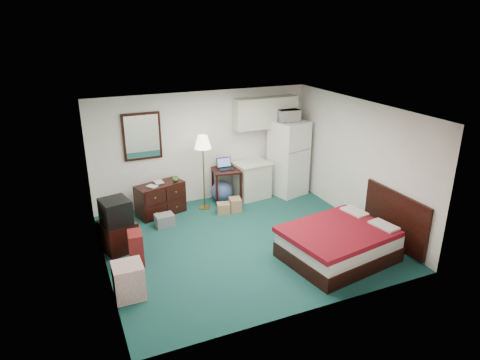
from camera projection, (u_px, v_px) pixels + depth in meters
name	position (u px, v px, depth m)	size (l,w,h in m)	color
floor	(244.00, 241.00, 8.09)	(5.00, 4.50, 0.01)	#0C3B3A
ceiling	(244.00, 110.00, 7.21)	(5.00, 4.50, 0.01)	silver
walls	(244.00, 180.00, 7.65)	(5.01, 4.51, 2.50)	silver
mirror	(142.00, 136.00, 8.91)	(0.80, 0.06, 1.00)	white
upper_cabinets	(265.00, 113.00, 9.73)	(1.50, 0.35, 0.70)	beige
headboard	(395.00, 218.00, 7.77)	(0.06, 1.56, 1.00)	black
dresser	(160.00, 199.00, 9.12)	(1.01, 0.46, 0.69)	black
floor_lamp	(204.00, 173.00, 9.23)	(0.36, 0.36, 1.66)	#B88331
desk	(226.00, 185.00, 9.77)	(0.61, 0.61, 0.77)	black
exercise_ball	(222.00, 191.00, 9.79)	(0.49, 0.49, 0.49)	#394F86
kitchen_counter	(252.00, 181.00, 9.98)	(0.75, 0.57, 0.82)	beige
fridge	(288.00, 158.00, 10.05)	(0.72, 0.72, 1.76)	white
bed	(338.00, 244.00, 7.41)	(1.78, 1.39, 0.57)	#610917
tv_stand	(118.00, 236.00, 7.73)	(0.55, 0.60, 0.55)	black
suitcase	(136.00, 248.00, 7.24)	(0.23, 0.37, 0.60)	maroon
retail_box	(129.00, 281.00, 6.39)	(0.44, 0.44, 0.55)	white
file_bin	(165.00, 220.00, 8.64)	(0.37, 0.27, 0.26)	slate
cardboard_box_a	(223.00, 208.00, 9.23)	(0.27, 0.23, 0.23)	#A17150
cardboard_box_b	(235.00, 205.00, 9.33)	(0.24, 0.29, 0.29)	#A17150
laptop	(226.00, 164.00, 9.59)	(0.34, 0.28, 0.24)	black
crt_tv	(115.00, 212.00, 7.52)	(0.48, 0.52, 0.44)	black
microwave	(288.00, 114.00, 9.69)	(0.49, 0.27, 0.33)	white
book_a	(149.00, 183.00, 8.75)	(0.16, 0.02, 0.22)	#A17150
book_b	(154.00, 178.00, 8.99)	(0.18, 0.02, 0.24)	#A17150
mug	(175.00, 178.00, 9.14)	(0.13, 0.10, 0.13)	#4F9648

